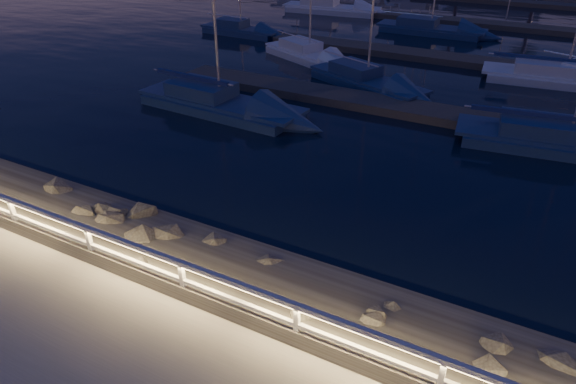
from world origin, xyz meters
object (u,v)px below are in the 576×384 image
at_px(sailboat_e, 239,29).
at_px(sailboat_f, 308,53).
at_px(guard_rail, 146,258).
at_px(sailboat_j, 329,7).
at_px(sailboat_b, 365,79).
at_px(sailboat_c, 216,101).
at_px(sailboat_d, 562,139).
at_px(sailboat_h, 560,76).
at_px(sailboat_k, 428,28).

height_order(sailboat_e, sailboat_f, sailboat_f).
bearing_deg(guard_rail, sailboat_j, 108.14).
bearing_deg(sailboat_b, sailboat_c, -103.10).
height_order(sailboat_c, sailboat_d, sailboat_d).
relative_size(sailboat_f, sailboat_j, 0.82).
bearing_deg(sailboat_j, sailboat_e, -107.14).
bearing_deg(sailboat_h, sailboat_d, -92.20).
bearing_deg(sailboat_d, sailboat_j, 124.90).
bearing_deg(sailboat_b, sailboat_d, 2.08).
distance_m(guard_rail, sailboat_h, 25.64).
distance_m(sailboat_b, sailboat_j, 21.48).
xyz_separation_m(sailboat_c, sailboat_e, (-7.99, 14.18, -0.03)).
xyz_separation_m(sailboat_b, sailboat_e, (-12.95, 7.37, -0.01)).
relative_size(sailboat_j, sailboat_k, 1.09).
height_order(sailboat_e, sailboat_h, sailboat_h).
height_order(sailboat_h, sailboat_k, sailboat_h).
xyz_separation_m(sailboat_f, sailboat_k, (4.70, 11.13, 0.01)).
bearing_deg(sailboat_k, sailboat_f, -113.33).
bearing_deg(sailboat_j, sailboat_c, -83.03).
relative_size(sailboat_e, sailboat_h, 0.76).
height_order(sailboat_f, sailboat_j, sailboat_j).
xyz_separation_m(sailboat_d, sailboat_j, (-20.60, 22.45, 0.05)).
distance_m(sailboat_d, sailboat_f, 16.77).
relative_size(guard_rail, sailboat_d, 3.01).
bearing_deg(sailboat_e, sailboat_h, -2.69).
xyz_separation_m(sailboat_d, sailboat_h, (-0.67, 9.43, -0.00)).
bearing_deg(sailboat_d, sailboat_k, 111.96).
bearing_deg(sailboat_j, sailboat_d, -53.09).
height_order(guard_rail, sailboat_f, sailboat_f).
distance_m(sailboat_h, sailboat_k, 13.23).
xyz_separation_m(sailboat_b, sailboat_j, (-10.65, 18.65, 0.05)).
distance_m(sailboat_e, sailboat_k, 14.39).
relative_size(sailboat_c, sailboat_e, 1.32).
bearing_deg(sailboat_c, sailboat_h, 44.31).
distance_m(sailboat_d, sailboat_j, 30.48).
bearing_deg(sailboat_j, sailboat_h, -38.78).
height_order(sailboat_d, sailboat_k, sailboat_d).
relative_size(sailboat_e, sailboat_f, 0.91).
relative_size(sailboat_b, sailboat_e, 1.12).
bearing_deg(sailboat_f, sailboat_e, 177.75).
xyz_separation_m(sailboat_b, sailboat_f, (-5.18, 3.42, -0.00)).
height_order(sailboat_b, sailboat_d, sailboat_d).
xyz_separation_m(sailboat_c, sailboat_k, (4.48, 21.37, -0.02)).
xyz_separation_m(guard_rail, sailboat_f, (-6.80, 22.25, -0.96)).
relative_size(guard_rail, sailboat_b, 3.59).
height_order(sailboat_h, sailboat_j, sailboat_j).
relative_size(sailboat_e, sailboat_j, 0.74).
height_order(sailboat_f, sailboat_k, sailboat_k).
bearing_deg(guard_rail, sailboat_h, 72.61).
bearing_deg(sailboat_e, sailboat_j, 80.27).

